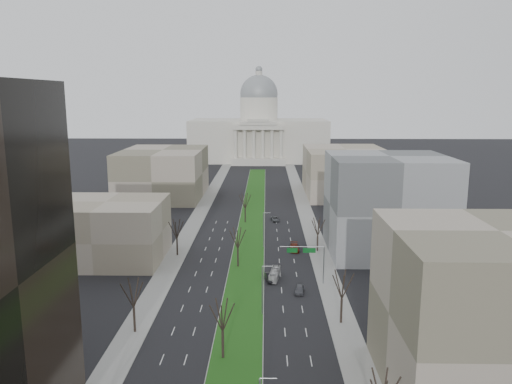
# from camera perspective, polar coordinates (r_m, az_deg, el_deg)

# --- Properties ---
(ground) EXTENTS (600.00, 600.00, 0.00)m
(ground) POSITION_cam_1_polar(r_m,az_deg,el_deg) (152.65, -0.49, -3.53)
(ground) COLOR black
(ground) RESTS_ON ground
(median) EXTENTS (8.00, 222.03, 0.20)m
(median) POSITION_cam_1_polar(r_m,az_deg,el_deg) (151.65, -0.50, -3.59)
(median) COLOR #999993
(median) RESTS_ON ground
(sidewalk_left) EXTENTS (5.00, 330.00, 0.15)m
(sidewalk_left) POSITION_cam_1_polar(r_m,az_deg,el_deg) (130.36, -8.56, -6.19)
(sidewalk_left) COLOR gray
(sidewalk_left) RESTS_ON ground
(sidewalk_right) EXTENTS (5.00, 330.00, 0.15)m
(sidewalk_right) POSITION_cam_1_polar(r_m,az_deg,el_deg) (129.21, 7.02, -6.30)
(sidewalk_right) COLOR gray
(sidewalk_right) RESTS_ON ground
(capitol) EXTENTS (80.00, 46.00, 55.00)m
(capitol) POSITION_cam_1_polar(r_m,az_deg,el_deg) (298.13, 0.33, 6.78)
(capitol) COLOR beige
(capitol) RESTS_ON ground
(building_beige_left) EXTENTS (26.00, 22.00, 14.00)m
(building_beige_left) POSITION_cam_1_polar(r_m,az_deg,el_deg) (122.76, -16.61, -4.25)
(building_beige_left) COLOR #9F927B
(building_beige_left) RESTS_ON ground
(building_tan_right) EXTENTS (26.00, 24.00, 22.00)m
(building_tan_right) POSITION_cam_1_polar(r_m,az_deg,el_deg) (71.68, 25.33, -12.54)
(building_tan_right) COLOR #79735D
(building_tan_right) RESTS_ON ground
(building_grey_right) EXTENTS (28.00, 26.00, 24.00)m
(building_grey_right) POSITION_cam_1_polar(r_m,az_deg,el_deg) (126.12, 14.77, -1.42)
(building_grey_right) COLOR slate
(building_grey_right) RESTS_ON ground
(building_far_left) EXTENTS (30.00, 40.00, 18.00)m
(building_far_left) POSITION_cam_1_polar(r_m,az_deg,el_deg) (193.99, -10.55, 2.13)
(building_far_left) COLOR #79735D
(building_far_left) RESTS_ON ground
(building_far_right) EXTENTS (30.00, 40.00, 18.00)m
(building_far_right) POSITION_cam_1_polar(r_m,az_deg,el_deg) (197.33, 10.10, 2.29)
(building_far_right) COLOR #9F927B
(building_far_right) RESTS_ON ground
(tree_left_mid) EXTENTS (5.40, 5.40, 9.72)m
(tree_left_mid) POSITION_cam_1_polar(r_m,az_deg,el_deg) (84.70, -13.88, -11.05)
(tree_left_mid) COLOR black
(tree_left_mid) RESTS_ON ground
(tree_left_far) EXTENTS (5.28, 5.28, 9.50)m
(tree_left_far) POSITION_cam_1_polar(r_m,az_deg,el_deg) (121.81, -9.06, -4.12)
(tree_left_far) COLOR black
(tree_left_far) RESTS_ON ground
(tree_right_mid) EXTENTS (5.52, 5.52, 9.94)m
(tree_right_mid) POSITION_cam_1_polar(r_m,az_deg,el_deg) (86.56, 9.83, -10.28)
(tree_right_mid) COLOR black
(tree_right_mid) RESTS_ON ground
(tree_right_far) EXTENTS (5.04, 5.04, 9.07)m
(tree_right_far) POSITION_cam_1_polar(r_m,az_deg,el_deg) (124.53, 7.09, -3.88)
(tree_right_far) COLOR black
(tree_right_far) RESTS_ON ground
(tree_median_a) EXTENTS (5.40, 5.40, 9.72)m
(tree_median_a) POSITION_cam_1_polar(r_m,az_deg,el_deg) (74.87, -3.86, -13.77)
(tree_median_a) COLOR black
(tree_median_a) RESTS_ON ground
(tree_median_b) EXTENTS (5.40, 5.40, 9.72)m
(tree_median_b) POSITION_cam_1_polar(r_m,az_deg,el_deg) (112.34, -2.10, -5.20)
(tree_median_b) COLOR black
(tree_median_b) RESTS_ON ground
(tree_median_c) EXTENTS (5.40, 5.40, 9.72)m
(tree_median_c) POSITION_cam_1_polar(r_m,az_deg,el_deg) (151.12, -1.25, -0.96)
(tree_median_c) COLOR black
(tree_median_c) RESTS_ON ground
(streetlamp_median_b) EXTENTS (1.90, 0.20, 9.16)m
(streetlamp_median_b) POSITION_cam_1_polar(r_m,az_deg,el_deg) (89.24, 0.76, -11.07)
(streetlamp_median_b) COLOR gray
(streetlamp_median_b) RESTS_ON ground
(streetlamp_median_c) EXTENTS (1.90, 0.20, 9.16)m
(streetlamp_median_c) POSITION_cam_1_polar(r_m,az_deg,el_deg) (127.20, 0.89, -4.28)
(streetlamp_median_c) COLOR gray
(streetlamp_median_c) RESTS_ON ground
(mast_arm_signs) EXTENTS (9.12, 0.24, 8.09)m
(mast_arm_signs) POSITION_cam_1_polar(r_m,az_deg,el_deg) (103.32, 6.27, -7.24)
(mast_arm_signs) COLOR gray
(mast_arm_signs) RESTS_ON ground
(car_grey_near) EXTENTS (2.33, 4.51, 1.47)m
(car_grey_near) POSITION_cam_1_polar(r_m,az_deg,el_deg) (100.49, 5.00, -11.02)
(car_grey_near) COLOR #4D4E54
(car_grey_near) RESTS_ON ground
(car_black) EXTENTS (2.51, 5.10, 1.61)m
(car_black) POSITION_cam_1_polar(r_m,az_deg,el_deg) (106.14, 1.61, -9.71)
(car_black) COLOR black
(car_black) RESTS_ON ground
(car_red) EXTENTS (2.36, 5.64, 1.63)m
(car_red) POSITION_cam_1_polar(r_m,az_deg,el_deg) (126.05, 4.42, -6.34)
(car_red) COLOR #621D0D
(car_red) RESTS_ON ground
(car_grey_far) EXTENTS (2.83, 4.94, 1.30)m
(car_grey_far) POSITION_cam_1_polar(r_m,az_deg,el_deg) (154.83, 2.19, -3.09)
(car_grey_far) COLOR #4D5155
(car_grey_far) RESTS_ON ground
(box_van) EXTENTS (2.76, 7.56, 2.06)m
(box_van) POSITION_cam_1_polar(r_m,az_deg,el_deg) (107.26, 2.14, -9.36)
(box_van) COLOR silver
(box_van) RESTS_ON ground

